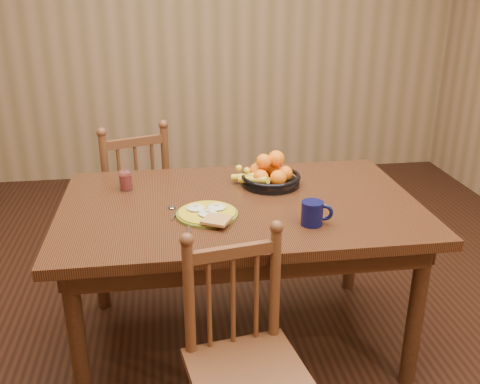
{
  "coord_description": "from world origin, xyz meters",
  "views": [
    {
      "loc": [
        -0.31,
        -2.19,
        1.69
      ],
      "look_at": [
        0.0,
        0.0,
        0.8
      ],
      "focal_mm": 40.0,
      "sensor_mm": 36.0,
      "label": 1
    }
  ],
  "objects": [
    {
      "name": "room",
      "position": [
        0.0,
        0.0,
        1.35
      ],
      "size": [
        4.52,
        5.02,
        2.72
      ],
      "color": "black",
      "rests_on": "ground"
    },
    {
      "name": "dining_table",
      "position": [
        0.0,
        0.0,
        0.67
      ],
      "size": [
        1.6,
        1.0,
        0.75
      ],
      "color": "black",
      "rests_on": "ground"
    },
    {
      "name": "chair_far",
      "position": [
        -0.54,
        0.81,
        0.45
      ],
      "size": [
        0.53,
        0.52,
        0.93
      ],
      "rotation": [
        0.0,
        0.0,
        3.48
      ],
      "color": "#503018",
      "rests_on": "ground"
    },
    {
      "name": "chair_near",
      "position": [
        -0.08,
        -0.69,
        0.42
      ],
      "size": [
        0.45,
        0.44,
        0.87
      ],
      "rotation": [
        0.0,
        0.0,
        0.17
      ],
      "color": "#503018",
      "rests_on": "ground"
    },
    {
      "name": "breakfast_plate",
      "position": [
        -0.16,
        -0.13,
        0.76
      ],
      "size": [
        0.26,
        0.31,
        0.04
      ],
      "color": "#59601E",
      "rests_on": "dining_table"
    },
    {
      "name": "fork",
      "position": [
        -0.24,
        -0.21,
        0.75
      ],
      "size": [
        0.04,
        0.18,
        0.0
      ],
      "rotation": [
        0.0,
        0.0,
        -0.06
      ],
      "color": "silver",
      "rests_on": "dining_table"
    },
    {
      "name": "spoon",
      "position": [
        -0.3,
        -0.05,
        0.75
      ],
      "size": [
        0.06,
        0.16,
        0.01
      ],
      "rotation": [
        0.0,
        0.0,
        -0.34
      ],
      "color": "silver",
      "rests_on": "dining_table"
    },
    {
      "name": "coffee_mug",
      "position": [
        0.26,
        -0.27,
        0.8
      ],
      "size": [
        0.13,
        0.09,
        0.1
      ],
      "color": "black",
      "rests_on": "dining_table"
    },
    {
      "name": "juice_glass",
      "position": [
        -0.52,
        0.23,
        0.79
      ],
      "size": [
        0.06,
        0.06,
        0.09
      ],
      "color": "silver",
      "rests_on": "dining_table"
    },
    {
      "name": "fruit_bowl",
      "position": [
        0.17,
        0.2,
        0.8
      ],
      "size": [
        0.32,
        0.29,
        0.17
      ],
      "color": "black",
      "rests_on": "dining_table"
    }
  ]
}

